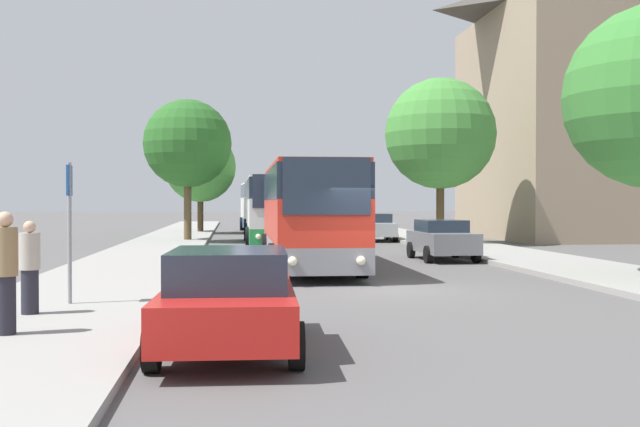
{
  "coord_description": "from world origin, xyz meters",
  "views": [
    {
      "loc": [
        -3.72,
        -18.0,
        2.14
      ],
      "look_at": [
        -0.06,
        13.02,
        1.66
      ],
      "focal_mm": 42.0,
      "sensor_mm": 36.0,
      "label": 1
    }
  ],
  "objects_px": {
    "bus_rear": "(262,206)",
    "tree_right_mid": "(440,134)",
    "parked_car_right_far": "(375,227)",
    "pedestrian_waiting_near": "(5,272)",
    "tree_left_near": "(200,167)",
    "bus_front": "(308,214)",
    "tree_left_far": "(187,144)",
    "pedestrian_waiting_far": "(30,267)",
    "parked_car_left_curb": "(229,298)",
    "bus_middle": "(273,209)",
    "bus_stop_sign": "(69,217)",
    "parked_car_right_near": "(442,239)"
  },
  "relations": [
    {
      "from": "bus_rear",
      "to": "parked_car_right_far",
      "type": "xyz_separation_m",
      "value": [
        5.68,
        -13.14,
        -1.1
      ]
    },
    {
      "from": "bus_stop_sign",
      "to": "pedestrian_waiting_near",
      "type": "xyz_separation_m",
      "value": [
        -0.22,
        -3.43,
        -0.77
      ]
    },
    {
      "from": "tree_left_far",
      "to": "pedestrian_waiting_far",
      "type": "bearing_deg",
      "value": -92.69
    },
    {
      "from": "bus_middle",
      "to": "bus_rear",
      "type": "relative_size",
      "value": 1.09
    },
    {
      "from": "pedestrian_waiting_near",
      "to": "tree_right_mid",
      "type": "xyz_separation_m",
      "value": [
        13.73,
        24.69,
        4.46
      ]
    },
    {
      "from": "parked_car_right_far",
      "to": "bus_middle",
      "type": "bearing_deg",
      "value": 25.71
    },
    {
      "from": "parked_car_right_near",
      "to": "tree_left_far",
      "type": "bearing_deg",
      "value": -53.5
    },
    {
      "from": "pedestrian_waiting_far",
      "to": "tree_left_far",
      "type": "height_order",
      "value": "tree_left_far"
    },
    {
      "from": "bus_rear",
      "to": "parked_car_right_near",
      "type": "height_order",
      "value": "bus_rear"
    },
    {
      "from": "bus_middle",
      "to": "tree_right_mid",
      "type": "xyz_separation_m",
      "value": [
        8.3,
        -1.48,
        3.75
      ]
    },
    {
      "from": "bus_rear",
      "to": "tree_right_mid",
      "type": "distance_m",
      "value": 19.27
    },
    {
      "from": "bus_rear",
      "to": "bus_stop_sign",
      "type": "distance_m",
      "value": 38.68
    },
    {
      "from": "bus_rear",
      "to": "bus_stop_sign",
      "type": "relative_size",
      "value": 3.88
    },
    {
      "from": "bus_stop_sign",
      "to": "tree_right_mid",
      "type": "bearing_deg",
      "value": 57.58
    },
    {
      "from": "bus_rear",
      "to": "parked_car_right_near",
      "type": "distance_m",
      "value": 27.27
    },
    {
      "from": "bus_front",
      "to": "pedestrian_waiting_near",
      "type": "distance_m",
      "value": 13.49
    },
    {
      "from": "tree_left_near",
      "to": "tree_left_far",
      "type": "height_order",
      "value": "tree_left_far"
    },
    {
      "from": "parked_car_right_near",
      "to": "parked_car_right_far",
      "type": "height_order",
      "value": "parked_car_right_far"
    },
    {
      "from": "parked_car_right_far",
      "to": "tree_right_mid",
      "type": "xyz_separation_m",
      "value": [
        2.53,
        -3.91,
        4.76
      ]
    },
    {
      "from": "parked_car_left_curb",
      "to": "tree_left_near",
      "type": "relative_size",
      "value": 0.65
    },
    {
      "from": "parked_car_left_curb",
      "to": "bus_middle",
      "type": "bearing_deg",
      "value": 87.89
    },
    {
      "from": "parked_car_left_curb",
      "to": "pedestrian_waiting_near",
      "type": "bearing_deg",
      "value": 167.29
    },
    {
      "from": "parked_car_right_far",
      "to": "tree_left_far",
      "type": "height_order",
      "value": "tree_left_far"
    },
    {
      "from": "bus_front",
      "to": "parked_car_left_curb",
      "type": "height_order",
      "value": "bus_front"
    },
    {
      "from": "bus_front",
      "to": "tree_left_near",
      "type": "relative_size",
      "value": 1.56
    },
    {
      "from": "pedestrian_waiting_near",
      "to": "tree_left_near",
      "type": "distance_m",
      "value": 39.72
    },
    {
      "from": "parked_car_right_far",
      "to": "tree_left_near",
      "type": "height_order",
      "value": "tree_left_near"
    },
    {
      "from": "parked_car_right_far",
      "to": "pedestrian_waiting_far",
      "type": "relative_size",
      "value": 2.48
    },
    {
      "from": "parked_car_right_far",
      "to": "tree_left_far",
      "type": "xyz_separation_m",
      "value": [
        -10.15,
        -0.08,
        4.45
      ]
    },
    {
      "from": "parked_car_right_near",
      "to": "pedestrian_waiting_far",
      "type": "height_order",
      "value": "pedestrian_waiting_far"
    },
    {
      "from": "parked_car_right_near",
      "to": "tree_left_near",
      "type": "distance_m",
      "value": 26.64
    },
    {
      "from": "pedestrian_waiting_far",
      "to": "tree_left_near",
      "type": "distance_m",
      "value": 37.64
    },
    {
      "from": "bus_front",
      "to": "pedestrian_waiting_far",
      "type": "distance_m",
      "value": 11.74
    },
    {
      "from": "bus_rear",
      "to": "tree_left_near",
      "type": "relative_size",
      "value": 1.58
    },
    {
      "from": "pedestrian_waiting_near",
      "to": "tree_left_near",
      "type": "height_order",
      "value": "tree_left_near"
    },
    {
      "from": "bus_middle",
      "to": "pedestrian_waiting_near",
      "type": "xyz_separation_m",
      "value": [
        -5.43,
        -26.17,
        -0.7
      ]
    },
    {
      "from": "pedestrian_waiting_near",
      "to": "parked_car_left_curb",
      "type": "bearing_deg",
      "value": 118.86
    },
    {
      "from": "parked_car_right_near",
      "to": "tree_left_far",
      "type": "xyz_separation_m",
      "value": [
        -10.01,
        13.47,
        4.45
      ]
    },
    {
      "from": "parked_car_right_far",
      "to": "pedestrian_waiting_near",
      "type": "distance_m",
      "value": 30.72
    },
    {
      "from": "bus_front",
      "to": "parked_car_right_near",
      "type": "distance_m",
      "value": 6.07
    },
    {
      "from": "tree_left_near",
      "to": "parked_car_right_near",
      "type": "bearing_deg",
      "value": -68.21
    },
    {
      "from": "parked_car_right_near",
      "to": "tree_left_far",
      "type": "relative_size",
      "value": 0.54
    },
    {
      "from": "bus_stop_sign",
      "to": "pedestrian_waiting_near",
      "type": "relative_size",
      "value": 1.49
    },
    {
      "from": "parked_car_right_near",
      "to": "tree_right_mid",
      "type": "relative_size",
      "value": 0.49
    },
    {
      "from": "parked_car_right_far",
      "to": "tree_right_mid",
      "type": "height_order",
      "value": "tree_right_mid"
    },
    {
      "from": "parked_car_left_curb",
      "to": "parked_car_right_near",
      "type": "relative_size",
      "value": 1.1
    },
    {
      "from": "bus_middle",
      "to": "parked_car_right_far",
      "type": "height_order",
      "value": "bus_middle"
    },
    {
      "from": "parked_car_left_curb",
      "to": "tree_left_far",
      "type": "xyz_separation_m",
      "value": [
        -2.29,
        29.42,
        4.47
      ]
    },
    {
      "from": "bus_rear",
      "to": "tree_left_near",
      "type": "xyz_separation_m",
      "value": [
        -4.25,
        -2.19,
        2.63
      ]
    },
    {
      "from": "bus_rear",
      "to": "tree_left_far",
      "type": "height_order",
      "value": "tree_left_far"
    }
  ]
}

